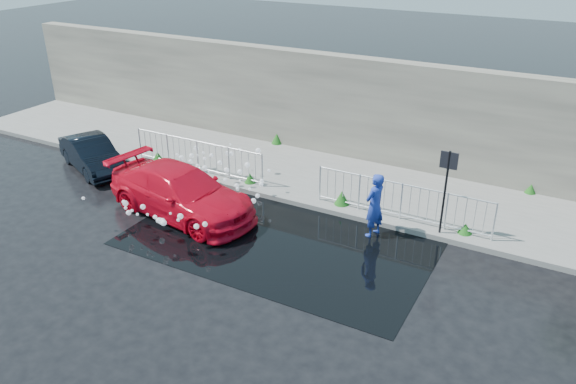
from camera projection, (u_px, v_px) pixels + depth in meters
name	position (u px, v px, depth m)	size (l,w,h in m)	color
ground	(246.00, 251.00, 14.51)	(90.00, 90.00, 0.00)	black
pavement	(328.00, 179.00, 18.43)	(30.00, 4.00, 0.15)	slate
curb	(299.00, 203.00, 16.85)	(30.00, 0.25, 0.16)	slate
retaining_wall	(356.00, 108.00, 19.38)	(30.00, 0.60, 3.50)	#5A534C
puddle	(281.00, 238.00, 15.08)	(8.00, 5.00, 0.01)	black
sign_post	(447.00, 179.00, 14.40)	(0.45, 0.06, 2.50)	black
railing_left	(198.00, 155.00, 18.57)	(5.05, 0.05, 1.10)	silver
railing_right	(401.00, 200.00, 15.55)	(5.05, 0.05, 1.10)	silver
weeds	(313.00, 175.00, 18.07)	(12.17, 3.93, 0.43)	#184311
water_spray	(203.00, 183.00, 16.68)	(3.66, 5.44, 1.05)	white
red_car	(181.00, 192.00, 16.08)	(1.95, 4.80, 1.39)	red
dark_car	(92.00, 154.00, 19.09)	(1.20, 3.43, 1.13)	black
person	(375.00, 205.00, 14.88)	(0.66, 0.43, 1.81)	#2038A4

